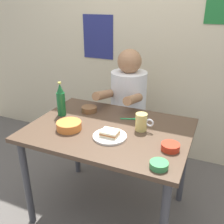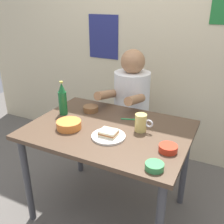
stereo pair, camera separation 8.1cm
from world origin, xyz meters
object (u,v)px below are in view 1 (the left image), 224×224
at_px(person_seated, 128,95).
at_px(beer_bottle, 61,100).
at_px(stool, 128,135).
at_px(plate_orange, 110,136).
at_px(beer_mug, 142,122).
at_px(dining_table, 109,140).
at_px(soup_bowl_orange, 69,125).
at_px(sandwich, 110,133).

relative_size(person_seated, beer_bottle, 2.75).
bearing_deg(stool, plate_orange, -78.87).
distance_m(beer_mug, beer_bottle, 0.63).
relative_size(dining_table, plate_orange, 5.00).
relative_size(person_seated, soup_bowl_orange, 4.23).
relative_size(dining_table, sandwich, 10.00).
relative_size(stool, person_seated, 0.63).
bearing_deg(stool, beer_mug, -62.14).
distance_m(dining_table, beer_bottle, 0.47).
relative_size(dining_table, person_seated, 1.53).
relative_size(sandwich, soup_bowl_orange, 0.65).
distance_m(dining_table, sandwich, 0.18).
distance_m(dining_table, stool, 0.70).
height_order(person_seated, sandwich, person_seated).
relative_size(person_seated, sandwich, 6.54).
relative_size(stool, beer_bottle, 1.72).
xyz_separation_m(stool, beer_mug, (0.30, -0.57, 0.45)).
bearing_deg(sandwich, plate_orange, 0.00).
distance_m(person_seated, beer_mug, 0.64).
height_order(stool, sandwich, sandwich).
distance_m(beer_bottle, soup_bowl_orange, 0.27).
xyz_separation_m(sandwich, beer_mug, (0.15, 0.18, 0.03)).
bearing_deg(plate_orange, sandwich, 0.00).
bearing_deg(dining_table, plate_orange, -63.82).
bearing_deg(sandwich, beer_mug, 48.70).
bearing_deg(stool, soup_bowl_orange, -101.40).
bearing_deg(sandwich, soup_bowl_orange, -178.26).
xyz_separation_m(dining_table, soup_bowl_orange, (-0.24, -0.13, 0.12)).
height_order(dining_table, soup_bowl_orange, soup_bowl_orange).
relative_size(beer_bottle, soup_bowl_orange, 1.54).
height_order(stool, beer_mug, beer_mug).
bearing_deg(person_seated, plate_orange, -78.71).
bearing_deg(person_seated, stool, 90.00).
distance_m(stool, beer_bottle, 0.84).
distance_m(dining_table, beer_mug, 0.27).
xyz_separation_m(plate_orange, soup_bowl_orange, (-0.30, -0.01, 0.02)).
bearing_deg(plate_orange, dining_table, 116.18).
xyz_separation_m(person_seated, plate_orange, (0.15, -0.74, -0.02)).
xyz_separation_m(beer_mug, beer_bottle, (-0.63, -0.00, 0.06)).
relative_size(person_seated, plate_orange, 3.27).
distance_m(plate_orange, beer_bottle, 0.52).
distance_m(stool, person_seated, 0.42).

